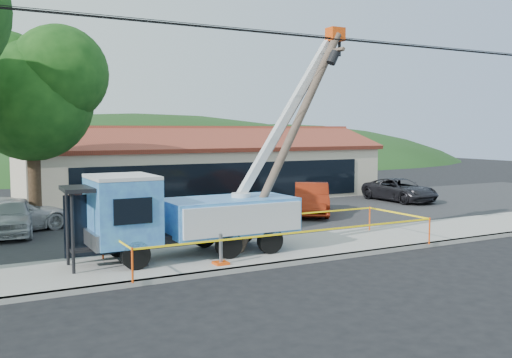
{
  "coord_description": "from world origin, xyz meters",
  "views": [
    {
      "loc": [
        -10.34,
        -13.55,
        4.46
      ],
      "look_at": [
        -0.26,
        5.0,
        2.61
      ],
      "focal_mm": 40.0,
      "sensor_mm": 36.0,
      "label": 1
    }
  ],
  "objects": [
    {
      "name": "ground",
      "position": [
        0.0,
        0.0,
        0.0
      ],
      "size": [
        120.0,
        120.0,
        0.0
      ],
      "primitive_type": "plane",
      "color": "black",
      "rests_on": "ground"
    },
    {
      "name": "curb",
      "position": [
        0.0,
        2.1,
        0.07
      ],
      "size": [
        60.0,
        0.25,
        0.15
      ],
      "primitive_type": "cube",
      "color": "#9E9B94",
      "rests_on": "ground"
    },
    {
      "name": "sidewalk",
      "position": [
        0.0,
        4.0,
        0.07
      ],
      "size": [
        60.0,
        4.0,
        0.15
      ],
      "primitive_type": "cube",
      "color": "#9E9B94",
      "rests_on": "ground"
    },
    {
      "name": "parking_lot",
      "position": [
        0.0,
        12.0,
        0.05
      ],
      "size": [
        60.0,
        12.0,
        0.1
      ],
      "primitive_type": "cube",
      "color": "#28282B",
      "rests_on": "ground"
    },
    {
      "name": "strip_mall",
      "position": [
        4.0,
        19.98,
        1.88
      ],
      "size": [
        22.5,
        8.53,
        4.67
      ],
      "color": "beige",
      "rests_on": "ground"
    },
    {
      "name": "tree_lot",
      "position": [
        -7.0,
        13.0,
        6.21
      ],
      "size": [
        6.3,
        5.6,
        8.94
      ],
      "color": "#332316",
      "rests_on": "ground"
    },
    {
      "name": "hill_center",
      "position": [
        10.0,
        55.0,
        0.0
      ],
      "size": [
        89.6,
        64.0,
        32.0
      ],
      "primitive_type": "ellipsoid",
      "color": "#1C3B15",
      "rests_on": "ground"
    },
    {
      "name": "hill_east",
      "position": [
        30.0,
        55.0,
        0.0
      ],
      "size": [
        72.8,
        52.0,
        26.0
      ],
      "primitive_type": "ellipsoid",
      "color": "#1C3B15",
      "rests_on": "ground"
    },
    {
      "name": "utility_truck",
      "position": [
        -3.17,
        4.43,
        1.67
      ],
      "size": [
        9.61,
        3.84,
        8.12
      ],
      "color": "black",
      "rests_on": "ground"
    },
    {
      "name": "leaning_pole",
      "position": [
        0.85,
        4.08,
        4.51
      ],
      "size": [
        4.47,
        1.7,
        8.02
      ],
      "color": "brown",
      "rests_on": "ground"
    },
    {
      "name": "bus_shelter",
      "position": [
        -5.99,
        4.5,
        2.01
      ],
      "size": [
        2.71,
        1.75,
        2.54
      ],
      "rotation": [
        0.0,
        0.0,
        -0.05
      ],
      "color": "black",
      "rests_on": "ground"
    },
    {
      "name": "caution_tape",
      "position": [
        -0.22,
        3.6,
        0.91
      ],
      "size": [
        11.42,
        3.5,
        1.01
      ],
      "color": "#FA4C0D",
      "rests_on": "ground"
    },
    {
      "name": "car_silver",
      "position": [
        -8.13,
        11.81,
        0.0
      ],
      "size": [
        2.54,
        4.77,
        1.54
      ],
      "primitive_type": "imported",
      "rotation": [
        0.0,
        0.0,
        -0.16
      ],
      "color": "silver",
      "rests_on": "ground"
    },
    {
      "name": "car_red",
      "position": [
        6.04,
        10.61,
        0.0
      ],
      "size": [
        4.08,
        5.0,
        1.6
      ],
      "primitive_type": "imported",
      "rotation": [
        0.0,
        0.0,
        -0.58
      ],
      "color": "maroon",
      "rests_on": "ground"
    },
    {
      "name": "car_white",
      "position": [
        -8.15,
        12.5,
        0.0
      ],
      "size": [
        5.57,
        3.42,
        1.51
      ],
      "primitive_type": "imported",
      "rotation": [
        0.0,
        0.0,
        1.84
      ],
      "color": "silver",
      "rests_on": "ground"
    },
    {
      "name": "car_dark",
      "position": [
        13.78,
        12.5,
        0.0
      ],
      "size": [
        2.38,
        5.0,
        1.38
      ],
      "primitive_type": "imported",
      "rotation": [
        0.0,
        0.0,
        0.02
      ],
      "color": "black",
      "rests_on": "ground"
    }
  ]
}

